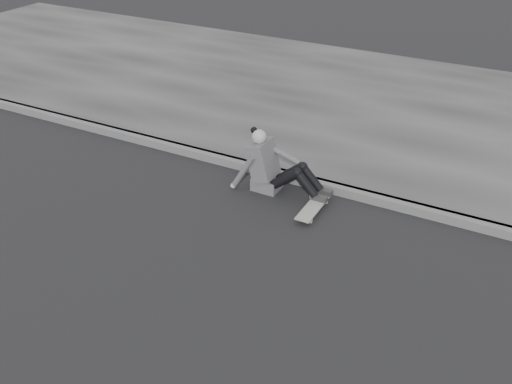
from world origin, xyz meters
TOP-DOWN VIEW (x-y plane):
  - ground at (0.00, 0.00)m, footprint 80.00×80.00m
  - curb at (0.00, 2.58)m, footprint 24.00×0.16m
  - sidewalk at (0.00, 5.60)m, footprint 24.00×6.00m
  - skateboard at (-0.25, 1.99)m, footprint 0.20×0.78m
  - seated_woman at (-0.98, 2.23)m, footprint 1.38×0.46m

SIDE VIEW (x-z plane):
  - ground at x=0.00m, z-range 0.00..0.00m
  - curb at x=0.00m, z-range 0.00..0.12m
  - sidewalk at x=0.00m, z-range 0.00..0.12m
  - skateboard at x=-0.25m, z-range 0.03..0.12m
  - seated_woman at x=-0.98m, z-range -0.08..0.80m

